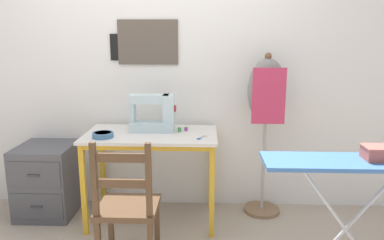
{
  "coord_description": "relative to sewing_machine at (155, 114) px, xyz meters",
  "views": [
    {
      "loc": [
        0.45,
        -2.66,
        1.54
      ],
      "look_at": [
        0.34,
        0.28,
        0.89
      ],
      "focal_mm": 35.0,
      "sensor_mm": 36.0,
      "label": 1
    }
  ],
  "objects": [
    {
      "name": "ironing_board",
      "position": [
        1.27,
        -0.94,
        -0.12
      ],
      "size": [
        1.02,
        0.31,
        0.86
      ],
      "color": "#3D6BAD",
      "rests_on": "ground_plane"
    },
    {
      "name": "filing_cabinet",
      "position": [
        -0.97,
        0.03,
        -0.61
      ],
      "size": [
        0.47,
        0.52,
        0.62
      ],
      "color": "#4C4C51",
      "rests_on": "ground_plane"
    },
    {
      "name": "thread_spool_mid_table",
      "position": [
        0.25,
        0.02,
        -0.13
      ],
      "size": [
        0.03,
        0.03,
        0.03
      ],
      "color": "purple",
      "rests_on": "sewing_table"
    },
    {
      "name": "wooden_chair",
      "position": [
        -0.1,
        -0.74,
        -0.49
      ],
      "size": [
        0.4,
        0.38,
        0.92
      ],
      "color": "#513823",
      "rests_on": "ground_plane"
    },
    {
      "name": "scissors",
      "position": [
        0.38,
        -0.21,
        -0.14
      ],
      "size": [
        0.09,
        0.12,
        0.01
      ],
      "color": "silver",
      "rests_on": "sewing_table"
    },
    {
      "name": "wall_back",
      "position": [
        -0.03,
        0.31,
        0.36
      ],
      "size": [
        10.0,
        0.07,
        2.55
      ],
      "color": "silver",
      "rests_on": "ground_plane"
    },
    {
      "name": "storage_box",
      "position": [
        1.44,
        -0.93,
        -0.03
      ],
      "size": [
        0.22,
        0.14,
        0.08
      ],
      "color": "#AD564C",
      "rests_on": "ironing_board"
    },
    {
      "name": "dress_form",
      "position": [
        0.93,
        0.12,
        0.1
      ],
      "size": [
        0.32,
        0.32,
        1.42
      ],
      "color": "#846647",
      "rests_on": "ground_plane"
    },
    {
      "name": "ground_plane",
      "position": [
        -0.03,
        -0.37,
        -0.92
      ],
      "size": [
        14.0,
        14.0,
        0.0
      ],
      "primitive_type": "plane",
      "color": "tan"
    },
    {
      "name": "sewing_table",
      "position": [
        -0.03,
        -0.08,
        -0.24
      ],
      "size": [
        1.08,
        0.61,
        0.77
      ],
      "color": "silver",
      "rests_on": "ground_plane"
    },
    {
      "name": "thread_spool_near_machine",
      "position": [
        0.2,
        -0.02,
        -0.12
      ],
      "size": [
        0.04,
        0.04,
        0.04
      ],
      "color": "green",
      "rests_on": "sewing_table"
    },
    {
      "name": "fabric_bowl",
      "position": [
        -0.39,
        -0.22,
        -0.12
      ],
      "size": [
        0.16,
        0.16,
        0.04
      ],
      "color": "teal",
      "rests_on": "sewing_table"
    },
    {
      "name": "sewing_machine",
      "position": [
        0.0,
        0.0,
        0.0
      ],
      "size": [
        0.38,
        0.17,
        0.33
      ],
      "color": "silver",
      "rests_on": "sewing_table"
    }
  ]
}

